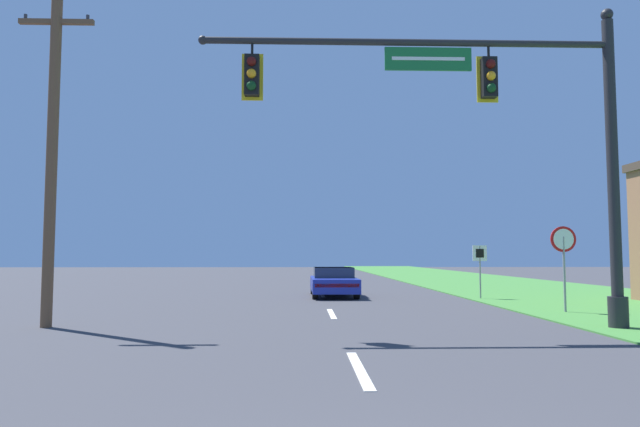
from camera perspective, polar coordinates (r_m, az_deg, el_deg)
grass_verge_right at (r=34.52m, az=17.56°, el=-6.78°), size 10.00×110.00×0.04m
road_center_line at (r=24.63m, az=0.21°, el=-8.12°), size 0.16×34.80×0.01m
signal_mast at (r=14.13m, az=18.32°, el=7.89°), size 9.90×0.47×7.52m
car_ahead at (r=23.71m, az=1.35°, el=-6.83°), size 1.85×4.43×1.19m
stop_sign at (r=18.27m, az=23.18°, el=-3.31°), size 0.76×0.07×2.50m
route_sign_post at (r=22.92m, az=15.69°, el=-4.45°), size 0.55×0.06×2.03m
utility_pole_near at (r=15.19m, az=-25.21°, el=6.06°), size 1.80×0.26×8.27m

